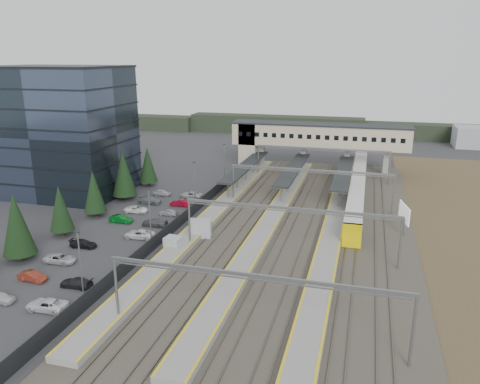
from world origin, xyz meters
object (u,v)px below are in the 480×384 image
(relay_cabin_near, at_px, (201,229))
(relay_cabin_far, at_px, (173,244))
(footbridge, at_px, (307,137))
(train, at_px, (358,185))
(office_building, at_px, (61,131))
(billboard, at_px, (404,214))

(relay_cabin_near, distance_m, relay_cabin_far, 6.08)
(footbridge, relative_size, train, 0.72)
(relay_cabin_near, bearing_deg, office_building, 154.78)
(relay_cabin_far, bearing_deg, relay_cabin_near, 71.80)
(billboard, bearing_deg, relay_cabin_near, -160.42)
(office_building, height_order, train, office_building)
(office_building, xyz_separation_m, train, (56.00, 12.81, -10.28))
(office_building, relative_size, billboard, 4.65)
(footbridge, distance_m, train, 21.98)
(relay_cabin_far, height_order, footbridge, footbridge)
(office_building, bearing_deg, billboard, -5.15)
(relay_cabin_far, bearing_deg, footbridge, 77.56)
(relay_cabin_near, height_order, footbridge, footbridge)
(office_building, bearing_deg, relay_cabin_far, -34.11)
(relay_cabin_far, height_order, train, train)
(train, relative_size, billboard, 10.71)
(footbridge, height_order, billboard, footbridge)
(relay_cabin_near, bearing_deg, train, 52.92)
(relay_cabin_near, xyz_separation_m, relay_cabin_far, (-1.90, -5.77, -0.30))
(office_building, distance_m, train, 58.36)
(relay_cabin_far, bearing_deg, train, 55.60)
(relay_cabin_near, distance_m, footbridge, 47.53)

